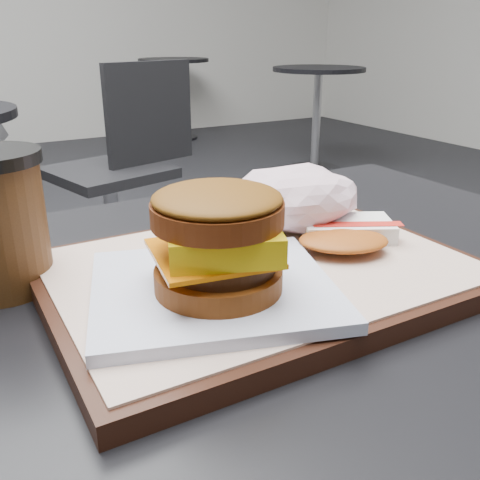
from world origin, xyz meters
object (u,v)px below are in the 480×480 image
crumpled_wrapper (295,198)px  neighbor_chair (124,158)px  serving_tray (259,273)px  hash_brown (346,234)px  customer_table (271,427)px  breakfast_sandwich (217,252)px

crumpled_wrapper → neighbor_chair: size_ratio=0.17×
serving_tray → hash_brown: hash_brown is taller
customer_table → serving_tray: size_ratio=2.11×
breakfast_sandwich → customer_table: bearing=30.4°
breakfast_sandwich → hash_brown: (0.16, 0.04, -0.03)m
hash_brown → serving_tray: bearing=179.6°
customer_table → neighbor_chair: neighbor_chair is taller
serving_tray → crumpled_wrapper: (0.08, 0.07, 0.04)m
customer_table → serving_tray: (-0.02, -0.01, 0.20)m
crumpled_wrapper → neighbor_chair: neighbor_chair is taller
crumpled_wrapper → serving_tray: bearing=-141.9°
hash_brown → crumpled_wrapper: (-0.02, 0.07, 0.02)m
hash_brown → crumpled_wrapper: size_ratio=0.92×
customer_table → neighbor_chair: bearing=77.3°
breakfast_sandwich → crumpled_wrapper: size_ratio=1.58×
hash_brown → neighbor_chair: size_ratio=0.15×
serving_tray → breakfast_sandwich: (-0.06, -0.04, 0.05)m
breakfast_sandwich → crumpled_wrapper: 0.18m
neighbor_chair → serving_tray: bearing=-103.4°
crumpled_wrapper → breakfast_sandwich: bearing=-144.1°
crumpled_wrapper → hash_brown: bearing=-76.3°
customer_table → breakfast_sandwich: size_ratio=3.45×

